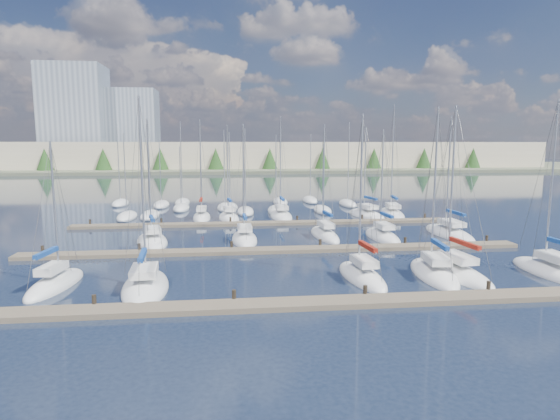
{
  "coord_description": "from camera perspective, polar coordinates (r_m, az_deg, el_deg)",
  "views": [
    {
      "loc": [
        -4.28,
        -23.95,
        9.43
      ],
      "look_at": [
        0.0,
        14.0,
        4.0
      ],
      "focal_mm": 30.0,
      "sensor_mm": 36.0,
      "label": 1
    }
  ],
  "objects": [
    {
      "name": "sailboat_o",
      "position": [
        59.25,
        -6.25,
        -0.92
      ],
      "size": [
        3.24,
        6.78,
        12.5
      ],
      "rotation": [
        0.0,
        0.0,
        0.14
      ],
      "color": "white",
      "rests_on": "ground"
    },
    {
      "name": "sailboat_g",
      "position": [
        39.7,
        30.14,
        -6.49
      ],
      "size": [
        2.94,
        8.0,
        13.32
      ],
      "rotation": [
        0.0,
        0.0,
        0.02
      ],
      "color": "white",
      "rests_on": "ground"
    },
    {
      "name": "sailboat_r",
      "position": [
        63.93,
        13.48,
        -0.45
      ],
      "size": [
        4.16,
        9.78,
        15.27
      ],
      "rotation": [
        0.0,
        0.0,
        -0.15
      ],
      "color": "white",
      "rests_on": "ground"
    },
    {
      "name": "sailboat_h",
      "position": [
        46.56,
        -15.32,
        -3.66
      ],
      "size": [
        4.39,
        7.78,
        12.49
      ],
      "rotation": [
        0.0,
        0.0,
        0.23
      ],
      "color": "white",
      "rests_on": "ground"
    },
    {
      "name": "dock_far",
      "position": [
        54.92,
        -1.87,
        -1.64
      ],
      "size": [
        44.0,
        1.93,
        1.1
      ],
      "color": "#6B5E4C",
      "rests_on": "ground"
    },
    {
      "name": "sailboat_e",
      "position": [
        35.7,
        18.22,
        -7.33
      ],
      "size": [
        3.51,
        8.2,
        12.74
      ],
      "rotation": [
        0.0,
        0.0,
        -0.12
      ],
      "color": "white",
      "rests_on": "ground"
    },
    {
      "name": "shoreline",
      "position": [
        173.97,
        -9.49,
        7.32
      ],
      "size": [
        400.0,
        60.0,
        38.0
      ],
      "color": "#666B51",
      "rests_on": "ground"
    },
    {
      "name": "sailboat_f",
      "position": [
        36.66,
        20.38,
        -7.04
      ],
      "size": [
        3.37,
        9.23,
        12.89
      ],
      "rotation": [
        0.0,
        0.0,
        0.09
      ],
      "color": "white",
      "rests_on": "ground"
    },
    {
      "name": "sailboat_q",
      "position": [
        62.31,
        10.47,
        -0.59
      ],
      "size": [
        4.42,
        8.91,
        12.33
      ],
      "rotation": [
        0.0,
        0.0,
        0.17
      ],
      "color": "white",
      "rests_on": "ground"
    },
    {
      "name": "sailboat_d",
      "position": [
        33.72,
        9.95,
        -7.94
      ],
      "size": [
        2.85,
        7.49,
        12.22
      ],
      "rotation": [
        0.0,
        0.0,
        0.08
      ],
      "color": "white",
      "rests_on": "ground"
    },
    {
      "name": "sailboat_j",
      "position": [
        45.99,
        -4.35,
        -3.53
      ],
      "size": [
        2.57,
        7.06,
        12.05
      ],
      "rotation": [
        0.0,
        0.0,
        0.02
      ],
      "color": "white",
      "rests_on": "ground"
    },
    {
      "name": "ground",
      "position": [
        84.59,
        -3.5,
        1.67
      ],
      "size": [
        400.0,
        400.0,
        0.0
      ],
      "primitive_type": "plane",
      "color": "#1D273B",
      "rests_on": "ground"
    },
    {
      "name": "sailboat_a",
      "position": [
        34.77,
        -25.71,
        -8.15
      ],
      "size": [
        3.01,
        7.18,
        10.34
      ],
      "rotation": [
        0.0,
        0.0,
        -0.13
      ],
      "color": "white",
      "rests_on": "ground"
    },
    {
      "name": "distant_boats",
      "position": [
        68.33,
        -6.43,
        0.35
      ],
      "size": [
        36.93,
        20.75,
        13.3
      ],
      "color": "#9EA0A5",
      "rests_on": "ground"
    },
    {
      "name": "sailboat_p",
      "position": [
        60.59,
        0.13,
        -0.69
      ],
      "size": [
        2.82,
        8.09,
        13.66
      ],
      "rotation": [
        0.0,
        0.0,
        0.02
      ],
      "color": "white",
      "rests_on": "ground"
    },
    {
      "name": "sailboat_m",
      "position": [
        51.86,
        19.91,
        -2.68
      ],
      "size": [
        2.94,
        9.43,
        12.99
      ],
      "rotation": [
        0.0,
        0.0,
        0.0
      ],
      "color": "white",
      "rests_on": "ground"
    },
    {
      "name": "dock_mid",
      "position": [
        41.25,
        -0.31,
        -4.91
      ],
      "size": [
        44.0,
        1.93,
        1.1
      ],
      "color": "#6B5E4C",
      "rests_on": "ground"
    },
    {
      "name": "sailboat_n",
      "position": [
        60.15,
        -9.52,
        -0.85
      ],
      "size": [
        2.27,
        7.23,
        13.18
      ],
      "rotation": [
        0.0,
        0.0,
        0.01
      ],
      "color": "white",
      "rests_on": "ground"
    },
    {
      "name": "dock_near",
      "position": [
        27.9,
        2.82,
        -11.34
      ],
      "size": [
        44.0,
        1.93,
        1.1
      ],
      "color": "#6B5E4C",
      "rests_on": "ground"
    },
    {
      "name": "sailboat_l",
      "position": [
        48.14,
        12.39,
        -3.18
      ],
      "size": [
        2.7,
        7.56,
        11.56
      ],
      "rotation": [
        0.0,
        0.0,
        0.03
      ],
      "color": "white",
      "rests_on": "ground"
    },
    {
      "name": "sailboat_c",
      "position": [
        32.15,
        -16.08,
        -8.96
      ],
      "size": [
        3.54,
        8.07,
        13.17
      ],
      "rotation": [
        0.0,
        0.0,
        0.08
      ],
      "color": "white",
      "rests_on": "ground"
    },
    {
      "name": "sailboat_k",
      "position": [
        48.02,
        5.47,
        -3.04
      ],
      "size": [
        2.64,
        7.95,
        12.1
      ],
      "rotation": [
        0.0,
        0.0,
        0.07
      ],
      "color": "white",
      "rests_on": "ground"
    }
  ]
}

